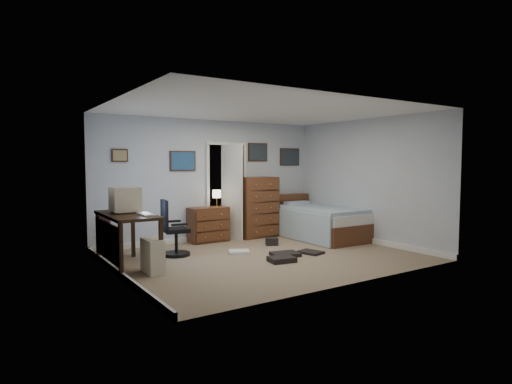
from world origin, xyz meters
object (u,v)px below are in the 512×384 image
computer_desk (121,226)px  tall_dresser (256,207)px  low_dresser (208,225)px  bed (317,222)px  office_chair (173,234)px

computer_desk → tall_dresser: size_ratio=1.11×
low_dresser → bed: (2.18, -0.86, -0.01)m
low_dresser → tall_dresser: tall_dresser is taller
tall_dresser → bed: bearing=-42.5°
bed → computer_desk: bearing=-174.5°
low_dresser → tall_dresser: size_ratio=0.61×
computer_desk → bed: bearing=5.1°
computer_desk → office_chair: 1.08m
office_chair → tall_dresser: (2.27, 0.83, 0.27)m
computer_desk → office_chair: (0.99, 0.35, -0.26)m
low_dresser → tall_dresser: 1.20m
tall_dresser → bed: size_ratio=0.58×
low_dresser → bed: 2.34m
low_dresser → tall_dresser: bearing=-0.2°
low_dresser → computer_desk: bearing=-149.1°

